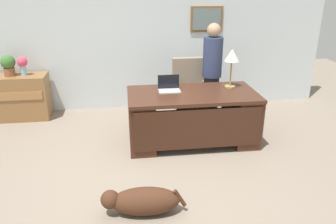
% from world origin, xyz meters
% --- Properties ---
extents(ground_plane, '(12.00, 12.00, 0.00)m').
position_xyz_m(ground_plane, '(0.00, 0.00, 0.00)').
color(ground_plane, gray).
extents(back_wall, '(7.00, 0.16, 2.70)m').
position_xyz_m(back_wall, '(0.01, 2.60, 1.35)').
color(back_wall, silver).
rests_on(back_wall, ground_plane).
extents(desk, '(1.89, 0.96, 0.78)m').
position_xyz_m(desk, '(0.67, 0.90, 0.43)').
color(desk, '#422316').
rests_on(desk, ground_plane).
extents(credenza, '(1.24, 0.50, 0.78)m').
position_xyz_m(credenza, '(-2.27, 2.25, 0.39)').
color(credenza, olive).
rests_on(credenza, ground_plane).
extents(armchair, '(0.60, 0.59, 1.07)m').
position_xyz_m(armchair, '(0.82, 1.78, 0.48)').
color(armchair, gray).
rests_on(armchair, ground_plane).
extents(person_standing, '(0.32, 0.32, 1.68)m').
position_xyz_m(person_standing, '(1.15, 1.68, 0.87)').
color(person_standing, '#262323').
rests_on(person_standing, ground_plane).
extents(dog_lying, '(0.91, 0.35, 0.30)m').
position_xyz_m(dog_lying, '(-0.19, -0.69, 0.15)').
color(dog_lying, '#472819').
rests_on(dog_lying, ground_plane).
extents(laptop, '(0.32, 0.22, 0.23)m').
position_xyz_m(laptop, '(0.34, 1.09, 0.84)').
color(laptop, '#B2B5BA').
rests_on(laptop, desk).
extents(desk_lamp, '(0.22, 0.22, 0.59)m').
position_xyz_m(desk_lamp, '(1.29, 1.12, 1.24)').
color(desk_lamp, '#9E8447').
rests_on(desk_lamp, desk).
extents(vase_with_flowers, '(0.17, 0.17, 0.32)m').
position_xyz_m(vase_with_flowers, '(-2.01, 2.25, 0.98)').
color(vase_with_flowers, '#88C4D3').
rests_on(vase_with_flowers, credenza).
extents(potted_plant, '(0.24, 0.24, 0.36)m').
position_xyz_m(potted_plant, '(-2.25, 2.25, 0.98)').
color(potted_plant, brown).
rests_on(potted_plant, credenza).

